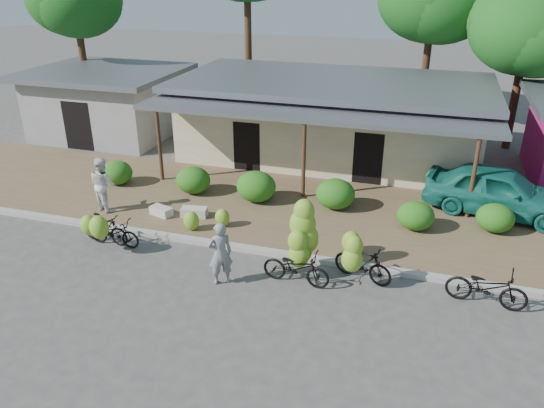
{
  "coord_description": "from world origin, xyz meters",
  "views": [
    {
      "loc": [
        4.06,
        -10.86,
        7.85
      ],
      "look_at": [
        -0.18,
        2.91,
        1.2
      ],
      "focal_mm": 35.0,
      "sensor_mm": 36.0,
      "label": 1
    }
  ],
  "objects": [
    {
      "name": "vendor",
      "position": [
        -0.76,
        0.22,
        0.89
      ],
      "size": [
        0.77,
        0.72,
        1.78
      ],
      "primitive_type": "imported",
      "rotation": [
        0.0,
        0.0,
        3.77
      ],
      "color": "gray",
      "rests_on": "ground"
    },
    {
      "name": "bike_center",
      "position": [
        1.17,
        1.04,
        0.89
      ],
      "size": [
        1.88,
        1.25,
        2.23
      ],
      "rotation": [
        0.0,
        0.0,
        1.49
      ],
      "color": "black",
      "rests_on": "ground"
    },
    {
      "name": "sack_near",
      "position": [
        -3.05,
        3.48,
        0.27
      ],
      "size": [
        0.9,
        0.52,
        0.3
      ],
      "primitive_type": "cube",
      "rotation": [
        0.0,
        0.0,
        0.15
      ],
      "color": "silver",
      "rests_on": "sidewalk"
    },
    {
      "name": "loose_banana_a",
      "position": [
        -2.71,
        2.56,
        0.43
      ],
      "size": [
        0.5,
        0.43,
        0.63
      ],
      "primitive_type": "ellipsoid",
      "color": "#90C030",
      "rests_on": "sidewalk"
    },
    {
      "name": "sidewalk",
      "position": [
        0.0,
        5.0,
        0.06
      ],
      "size": [
        60.0,
        6.0,
        0.12
      ],
      "primitive_type": "cube",
      "color": "brown",
      "rests_on": "ground"
    },
    {
      "name": "tree_near_right",
      "position": [
        7.31,
        14.61,
        5.34
      ],
      "size": [
        4.97,
        4.83,
        7.18
      ],
      "color": "#4D311F",
      "rests_on": "ground"
    },
    {
      "name": "ground",
      "position": [
        0.0,
        0.0,
        0.0
      ],
      "size": [
        100.0,
        100.0,
        0.0
      ],
      "primitive_type": "plane",
      "color": "#494744",
      "rests_on": "ground"
    },
    {
      "name": "bystander",
      "position": [
        -6.16,
        3.1,
        1.04
      ],
      "size": [
        1.1,
        0.99,
        1.84
      ],
      "primitive_type": "imported",
      "rotation": [
        0.0,
        0.0,
        2.74
      ],
      "color": "silver",
      "rests_on": "sidewalk"
    },
    {
      "name": "sack_far",
      "position": [
        -4.14,
        3.24,
        0.26
      ],
      "size": [
        0.83,
        0.59,
        0.28
      ],
      "primitive_type": "cube",
      "rotation": [
        0.0,
        0.0,
        -0.31
      ],
      "color": "silver",
      "rests_on": "sidewalk"
    },
    {
      "name": "hedge_5",
      "position": [
        6.35,
        5.27,
        0.57
      ],
      "size": [
        1.16,
        1.04,
        0.9
      ],
      "primitive_type": "ellipsoid",
      "color": "#1C5212",
      "rests_on": "sidewalk"
    },
    {
      "name": "hedge_1",
      "position": [
        -3.89,
        5.27,
        0.61
      ],
      "size": [
        1.26,
        1.13,
        0.98
      ],
      "primitive_type": "ellipsoid",
      "color": "#1C5212",
      "rests_on": "sidewalk"
    },
    {
      "name": "bike_right",
      "position": [
        2.75,
        1.29,
        0.66
      ],
      "size": [
        1.75,
        1.36,
        1.6
      ],
      "rotation": [
        0.0,
        0.0,
        1.23
      ],
      "color": "black",
      "rests_on": "ground"
    },
    {
      "name": "shop_main",
      "position": [
        0.0,
        10.93,
        1.72
      ],
      "size": [
        13.0,
        8.5,
        3.35
      ],
      "color": "beige",
      "rests_on": "ground"
    },
    {
      "name": "loose_banana_b",
      "position": [
        -1.88,
        3.08,
        0.42
      ],
      "size": [
        0.47,
        0.4,
        0.59
      ],
      "primitive_type": "ellipsoid",
      "color": "#90C030",
      "rests_on": "sidewalk"
    },
    {
      "name": "bike_far_right",
      "position": [
        5.89,
        1.22,
        0.51
      ],
      "size": [
        2.0,
        0.88,
        1.02
      ],
      "rotation": [
        0.0,
        0.0,
        1.47
      ],
      "color": "black",
      "rests_on": "ground"
    },
    {
      "name": "bike_left",
      "position": [
        -4.93,
        1.11,
        0.55
      ],
      "size": [
        1.64,
        1.16,
        1.22
      ],
      "rotation": [
        0.0,
        0.0,
        1.47
      ],
      "color": "black",
      "rests_on": "ground"
    },
    {
      "name": "bike_far_left",
      "position": [
        -4.6,
        1.05,
        0.53
      ],
      "size": [
        1.67,
        1.2,
        1.28
      ],
      "rotation": [
        0.0,
        0.0,
        1.55
      ],
      "color": "black",
      "rests_on": "ground"
    },
    {
      "name": "curb",
      "position": [
        0.0,
        2.0,
        0.07
      ],
      "size": [
        60.0,
        0.25,
        0.15
      ],
      "primitive_type": "cube",
      "color": "#A8A399",
      "rests_on": "ground"
    },
    {
      "name": "teal_van",
      "position": [
        6.51,
        6.68,
        0.93
      ],
      "size": [
        5.0,
        2.72,
        1.61
      ],
      "primitive_type": "imported",
      "rotation": [
        0.0,
        0.0,
        1.39
      ],
      "color": "#186E60",
      "rests_on": "sidewalk"
    },
    {
      "name": "loose_banana_c",
      "position": [
        2.31,
        2.6,
        0.46
      ],
      "size": [
        0.55,
        0.47,
        0.69
      ],
      "primitive_type": "ellipsoid",
      "color": "#90C030",
      "rests_on": "sidewalk"
    },
    {
      "name": "hedge_0",
      "position": [
        -6.99,
        5.21,
        0.57
      ],
      "size": [
        1.16,
        1.04,
        0.91
      ],
      "primitive_type": "ellipsoid",
      "color": "#1C5212",
      "rests_on": "sidewalk"
    },
    {
      "name": "hedge_4",
      "position": [
        3.98,
        4.7,
        0.58
      ],
      "size": [
        1.17,
        1.05,
        0.91
      ],
      "primitive_type": "ellipsoid",
      "color": "#1C5212",
      "rests_on": "sidewalk"
    },
    {
      "name": "shop_grey",
      "position": [
        -11.0,
        10.99,
        1.62
      ],
      "size": [
        7.0,
        6.0,
        3.15
      ],
      "color": "#979692",
      "rests_on": "ground"
    },
    {
      "name": "hedge_2",
      "position": [
        -1.48,
        5.26,
        0.66
      ],
      "size": [
        1.39,
        1.25,
        1.09
      ],
      "primitive_type": "ellipsoid",
      "color": "#1C5212",
      "rests_on": "sidewalk"
    },
    {
      "name": "hedge_3",
      "position": [
        1.28,
        5.5,
        0.64
      ],
      "size": [
        1.33,
        1.2,
        1.04
      ],
      "primitive_type": "ellipsoid",
      "color": "#1C5212",
      "rests_on": "sidewalk"
    }
  ]
}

